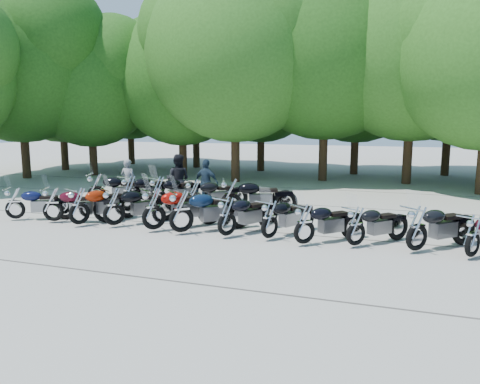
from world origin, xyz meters
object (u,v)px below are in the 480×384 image
(motorcycle_15, at_px, (158,192))
(motorcycle_16, at_px, (194,194))
(motorcycle_1, at_px, (53,203))
(motorcycle_4, at_px, (154,207))
(motorcycle_7, at_px, (270,218))
(rider_0, at_px, (128,181))
(motorcycle_13, at_px, (97,188))
(motorcycle_5, at_px, (181,210))
(motorcycle_10, at_px, (417,227))
(motorcycle_3, at_px, (114,205))
(motorcycle_17, at_px, (231,195))
(motorcycle_9, at_px, (356,225))
(motorcycle_0, at_px, (15,202))
(motorcycle_8, at_px, (304,223))
(motorcycle_6, at_px, (227,215))
(motorcycle_14, at_px, (130,191))
(rider_1, at_px, (178,180))
(rider_2, at_px, (206,183))
(motorcycle_11, at_px, (473,235))
(motorcycle_2, at_px, (79,205))

(motorcycle_15, bearing_deg, motorcycle_16, -150.01)
(motorcycle_1, distance_m, motorcycle_4, 3.47)
(motorcycle_7, xyz_separation_m, rider_0, (-6.47, 3.55, 0.23))
(motorcycle_13, bearing_deg, motorcycle_5, -140.73)
(motorcycle_10, bearing_deg, motorcycle_3, 44.40)
(motorcycle_17, bearing_deg, motorcycle_9, -143.53)
(motorcycle_0, distance_m, motorcycle_8, 9.13)
(motorcycle_13, distance_m, motorcycle_15, 2.59)
(motorcycle_7, height_order, motorcycle_15, motorcycle_15)
(motorcycle_6, distance_m, rider_0, 6.47)
(motorcycle_4, xyz_separation_m, motorcycle_13, (-3.88, 2.77, -0.02))
(motorcycle_1, relative_size, motorcycle_14, 0.92)
(motorcycle_1, bearing_deg, rider_1, -50.84)
(motorcycle_15, distance_m, rider_0, 2.16)
(motorcycle_0, height_order, motorcycle_8, motorcycle_8)
(motorcycle_9, bearing_deg, rider_2, 6.52)
(motorcycle_3, xyz_separation_m, rider_1, (0.19, 3.82, 0.29))
(motorcycle_11, distance_m, rider_1, 10.10)
(motorcycle_14, height_order, rider_2, rider_2)
(motorcycle_4, bearing_deg, motorcycle_17, -76.31)
(motorcycle_0, height_order, motorcycle_15, motorcycle_15)
(motorcycle_0, distance_m, motorcycle_2, 2.41)
(motorcycle_7, distance_m, motorcycle_8, 1.00)
(motorcycle_5, height_order, motorcycle_8, motorcycle_5)
(motorcycle_2, distance_m, motorcycle_8, 6.71)
(rider_1, bearing_deg, motorcycle_16, 127.39)
(motorcycle_2, distance_m, motorcycle_16, 3.73)
(motorcycle_7, relative_size, motorcycle_15, 0.88)
(motorcycle_9, relative_size, motorcycle_11, 1.00)
(motorcycle_11, relative_size, rider_1, 1.08)
(rider_2, bearing_deg, motorcycle_9, 155.63)
(motorcycle_11, distance_m, rider_0, 11.85)
(motorcycle_1, height_order, motorcycle_14, motorcycle_14)
(motorcycle_11, height_order, rider_2, rider_2)
(motorcycle_0, height_order, motorcycle_2, motorcycle_2)
(motorcycle_6, relative_size, motorcycle_14, 0.92)
(motorcycle_9, relative_size, rider_2, 1.20)
(motorcycle_14, bearing_deg, motorcycle_0, 69.16)
(motorcycle_3, bearing_deg, motorcycle_1, 40.29)
(rider_1, bearing_deg, motorcycle_3, 80.04)
(motorcycle_7, bearing_deg, motorcycle_0, 28.24)
(rider_0, height_order, rider_1, rider_1)
(motorcycle_4, distance_m, motorcycle_15, 2.93)
(motorcycle_3, xyz_separation_m, rider_2, (1.24, 4.02, 0.20))
(motorcycle_17, bearing_deg, motorcycle_13, 67.87)
(motorcycle_4, distance_m, motorcycle_6, 2.18)
(motorcycle_6, relative_size, motorcycle_8, 1.04)
(rider_2, bearing_deg, motorcycle_5, 114.31)
(motorcycle_11, xyz_separation_m, motorcycle_15, (-9.41, 2.60, 0.11))
(motorcycle_1, bearing_deg, motorcycle_14, -43.00)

